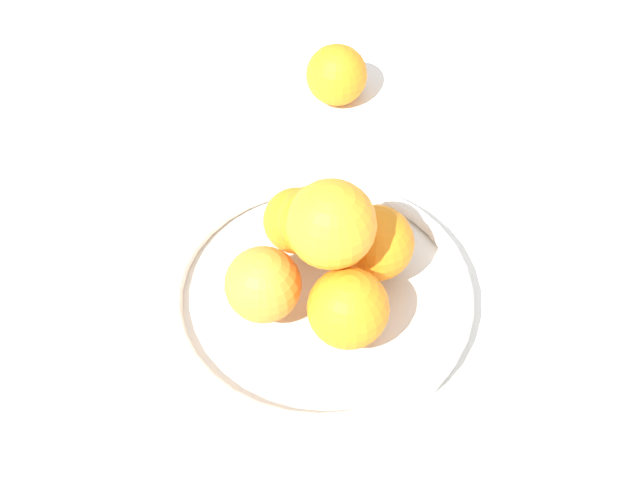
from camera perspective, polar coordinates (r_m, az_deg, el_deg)
ground_plane at (r=0.88m, az=0.00°, el=-4.16°), size 4.00×4.00×0.00m
fruit_bowl at (r=0.86m, az=0.00°, el=-3.58°), size 0.30×0.30×0.03m
orange_pile at (r=0.81m, az=0.29°, el=-0.78°), size 0.17×0.17×0.14m
stray_orange at (r=1.06m, az=1.07°, el=10.53°), size 0.07×0.07×0.07m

